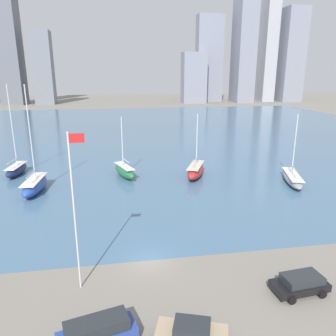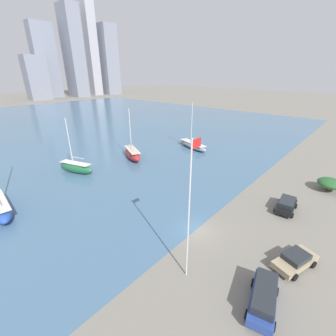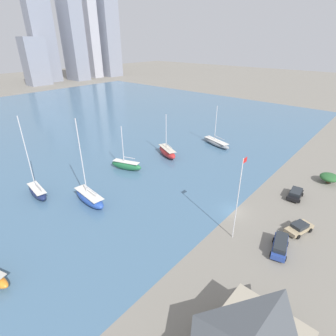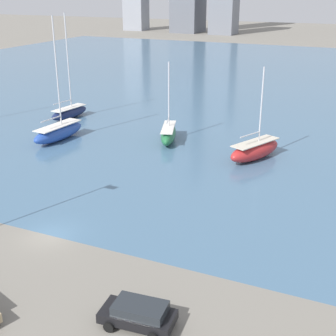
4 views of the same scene
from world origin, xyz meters
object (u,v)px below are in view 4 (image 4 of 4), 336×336
at_px(sailboat_navy, 69,112).
at_px(sailboat_green, 168,134).
at_px(sailboat_blue, 59,132).
at_px(sailboat_red, 255,150).
at_px(parked_wagon_black, 139,314).

distance_m(sailboat_navy, sailboat_green, 19.09).
relative_size(sailboat_blue, sailboat_green, 1.53).
relative_size(sailboat_navy, sailboat_red, 1.45).
bearing_deg(sailboat_navy, parked_wagon_black, -42.82).
relative_size(sailboat_navy, sailboat_blue, 0.99).
bearing_deg(sailboat_green, sailboat_navy, 147.95).
relative_size(sailboat_blue, sailboat_red, 1.47).
height_order(sailboat_blue, sailboat_green, sailboat_blue).
distance_m(sailboat_green, parked_wagon_black, 35.70).
relative_size(sailboat_blue, parked_wagon_black, 3.37).
relative_size(sailboat_navy, sailboat_green, 1.51).
height_order(sailboat_navy, parked_wagon_black, sailboat_navy).
bearing_deg(sailboat_green, parked_wagon_black, -87.78).
xyz_separation_m(sailboat_blue, sailboat_green, (13.51, 5.29, -0.04)).
height_order(sailboat_navy, sailboat_green, sailboat_navy).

